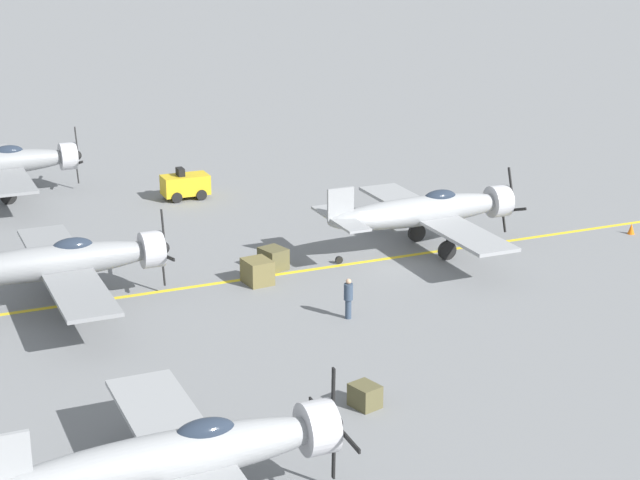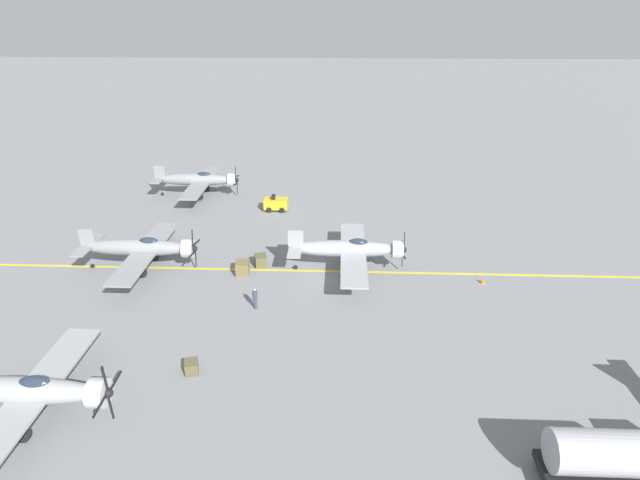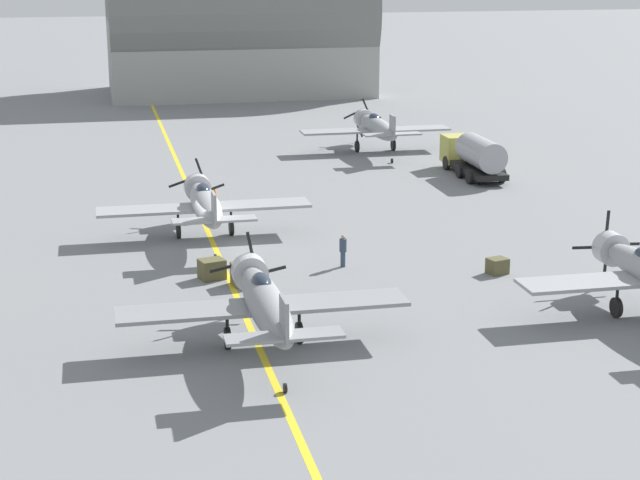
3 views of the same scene
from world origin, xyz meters
name	(u,v)px [view 2 (image 2 of 3)]	position (x,y,z in m)	size (l,w,h in m)	color
ground_plane	(321,271)	(0.00, 0.00, 0.00)	(400.00, 400.00, 0.00)	slate
taxiway_stripe	(321,271)	(0.00, 0.00, 0.00)	(0.30, 160.00, 0.01)	yellow
airplane_near_center	(141,248)	(0.23, -15.23, 2.01)	(12.00, 9.98, 3.78)	gray
airplane_near_left	(198,180)	(-18.21, -15.25, 2.01)	(12.00, 9.98, 3.75)	gray
airplane_mid_center	(349,249)	(-0.27, 2.36, 2.01)	(12.00, 9.98, 3.74)	#96999B
airplane_near_right	(24,391)	(17.63, -15.06, 2.01)	(12.00, 9.98, 3.80)	#939698
fuel_tanker	(633,460)	(20.36, 15.23, 1.51)	(2.67, 8.00, 2.98)	black
tow_tractor	(276,204)	(-13.92, -5.54, 0.79)	(1.57, 2.60, 1.79)	gold
ground_crew_walking	(255,298)	(6.03, -4.65, 0.93)	(0.37, 0.37, 1.71)	#334256
supply_crate_by_tanker	(261,260)	(-0.80, -5.28, 0.50)	(1.19, 0.99, 0.99)	brown
supply_crate_mid_lane	(192,367)	(13.37, -7.44, 0.40)	(0.96, 0.80, 0.80)	brown
supply_crate_outboard	(242,268)	(0.69, -6.61, 0.55)	(1.31, 1.09, 1.09)	brown
traffic_cone	(483,280)	(1.49, 13.28, 0.28)	(0.36, 0.36, 0.55)	orange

